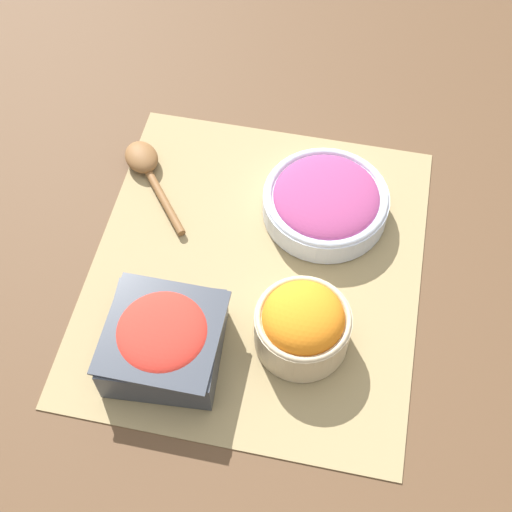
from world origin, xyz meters
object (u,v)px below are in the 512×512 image
Objects in this scene: tomato_bowl at (164,340)px; wooden_spoon at (146,165)px; carrot_bowl at (303,324)px; onion_bowl at (326,201)px.

tomato_bowl is 0.32m from wooden_spoon.
tomato_bowl reaches higher than wooden_spoon.
carrot_bowl reaches higher than tomato_bowl.
onion_bowl is 1.11× the size of wooden_spoon.
tomato_bowl reaches higher than onion_bowl.
wooden_spoon is at bearing 84.94° from onion_bowl.
wooden_spoon is (0.03, 0.28, -0.02)m from onion_bowl.
carrot_bowl is 0.22m from onion_bowl.
onion_bowl is at bearing 0.20° from carrot_bowl.
carrot_bowl is 0.37m from wooden_spoon.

